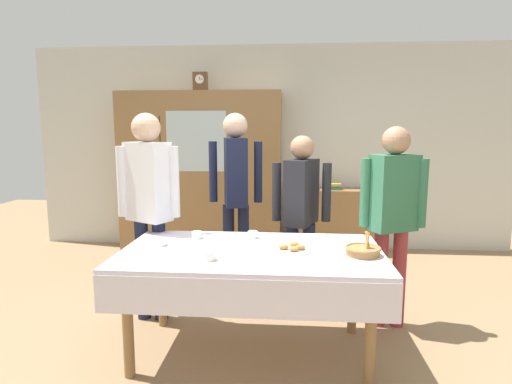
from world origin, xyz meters
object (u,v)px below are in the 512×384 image
Objects in this scene: mantel_clock at (200,82)px; person_by_cabinet at (393,207)px; dining_table at (251,265)px; tea_cup_far_left at (253,236)px; tea_cup_back_edge at (197,236)px; person_behind_table_left at (236,184)px; wall_cabinet at (201,173)px; bread_basket at (363,250)px; bookshelf_low at (334,221)px; spoon_far_right at (343,266)px; spoon_back_edge at (178,261)px; person_beside_shelf at (301,205)px; spoon_front_edge at (310,262)px; pastry_plate at (292,249)px; tea_cup_far_right at (210,257)px; person_behind_table_right at (149,196)px; tea_cup_near_left at (161,243)px; book_stack at (335,186)px.

mantel_clock reaches higher than person_by_cabinet.
dining_table is 0.34m from tea_cup_far_left.
person_behind_table_left is at bearing 78.97° from tea_cup_back_edge.
dining_table is at bearing -70.84° from wall_cabinet.
wall_cabinet is 1.19× the size of person_behind_table_left.
bread_basket is at bearing -50.65° from person_behind_table_left.
spoon_far_right is at bearing -94.91° from bookshelf_low.
person_beside_shelf is at bearing 54.40° from spoon_back_edge.
spoon_front_edge is at bearing -30.64° from tea_cup_back_edge.
spoon_far_right is 0.08× the size of person_beside_shelf.
person_beside_shelf is (-0.48, -1.76, 0.52)m from bookshelf_low.
bookshelf_low reaches higher than dining_table.
person_by_cabinet reaches higher than pastry_plate.
person_behind_table_right is at bearing 130.31° from tea_cup_far_right.
dining_table is 1.65× the size of bookshelf_low.
tea_cup_far_left is 1.09× the size of spoon_back_edge.
person_beside_shelf is (0.81, 0.60, 0.14)m from tea_cup_back_edge.
tea_cup_far_left is 0.68m from spoon_front_edge.
tea_cup_far_left is 0.08× the size of person_beside_shelf.
tea_cup_far_right is 0.20m from spoon_back_edge.
dining_table is 0.77m from bread_basket.
person_behind_table_right is (-1.29, 0.74, 0.29)m from spoon_front_edge.
person_behind_table_right is (-0.45, 0.78, 0.29)m from spoon_back_edge.
tea_cup_back_edge is 0.07× the size of person_behind_table_left.
tea_cup_near_left is 0.58m from person_behind_table_right.
wall_cabinet is (-0.90, 2.59, 0.37)m from dining_table.
bookshelf_low reaches higher than spoon_front_edge.
tea_cup_far_right is at bearing 178.25° from spoon_far_right.
person_by_cabinet is 0.79m from person_beside_shelf.
dining_table is at bearing 155.39° from spoon_far_right.
spoon_front_edge reaches higher than dining_table.
dining_table is 13.99× the size of tea_cup_back_edge.
tea_cup_far_right is 1.00× the size of tea_cup_far_left.
person_behind_table_left reaches higher than person_beside_shelf.
dining_table is 0.46m from spoon_front_edge.
dining_table is 9.72× the size of book_stack.
person_beside_shelf is 0.72m from person_behind_table_left.
dining_table is 0.87× the size of wall_cabinet.
person_behind_table_left is (0.39, 1.15, 0.28)m from tea_cup_near_left.
tea_cup_far_right is (0.41, -0.31, 0.00)m from tea_cup_near_left.
bread_basket is at bearing -119.24° from person_by_cabinet.
tea_cup_near_left is 1.00× the size of tea_cup_far_left.
person_by_cabinet is (1.10, 0.23, 0.20)m from tea_cup_far_left.
spoon_far_right is at bearing -1.75° from tea_cup_far_right.
tea_cup_far_right is 1.29m from person_beside_shelf.
mantel_clock is at bearing -178.31° from book_stack.
spoon_front_edge is at bearing -99.03° from book_stack.
bread_basket is 2.02× the size of spoon_front_edge.
person_by_cabinet is at bearing -83.59° from book_stack.
tea_cup_back_edge is (0.21, 0.22, -0.00)m from tea_cup_near_left.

